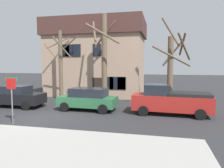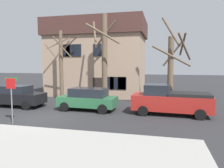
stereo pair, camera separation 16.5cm
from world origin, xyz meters
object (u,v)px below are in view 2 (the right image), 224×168
at_px(tree_bare_near, 61,63).
at_px(bicycle_leaning, 38,99).
at_px(building_main, 98,57).
at_px(tree_bare_far, 172,66).
at_px(tree_bare_mid, 104,56).
at_px(car_green_wagon, 88,99).
at_px(street_sign_pole, 11,91).
at_px(car_black_sedan, 17,96).
at_px(pickup_truck_red, 170,100).

xyz_separation_m(tree_bare_near, bicycle_leaning, (-1.41, -1.70, -3.17)).
distance_m(building_main, tree_bare_far, 9.45).
xyz_separation_m(building_main, tree_bare_mid, (2.26, -5.32, -0.03)).
xyz_separation_m(car_green_wagon, street_sign_pole, (-3.01, -4.38, 1.01)).
relative_size(building_main, tree_bare_near, 1.64).
bearing_deg(bicycle_leaning, car_black_sedan, -109.06).
relative_size(building_main, car_black_sedan, 2.39).
bearing_deg(tree_bare_near, street_sign_pole, -83.48).
bearing_deg(street_sign_pole, tree_bare_near, 96.52).
bearing_deg(car_black_sedan, tree_bare_far, 16.05).
distance_m(building_main, pickup_truck_red, 11.88).
relative_size(car_green_wagon, pickup_truck_red, 0.82).
xyz_separation_m(tree_bare_mid, car_black_sedan, (-6.40, -3.22, -3.31)).
bearing_deg(car_green_wagon, bicycle_leaning, 160.87).
xyz_separation_m(tree_bare_mid, pickup_truck_red, (5.50, -3.09, -3.18)).
distance_m(car_green_wagon, pickup_truck_red, 5.90).
bearing_deg(tree_bare_far, car_green_wagon, -151.00).
relative_size(car_black_sedan, street_sign_pole, 1.68).
bearing_deg(building_main, street_sign_pole, -95.13).
height_order(car_black_sedan, bicycle_leaning, car_black_sedan).
bearing_deg(bicycle_leaning, building_main, 62.26).
bearing_deg(tree_bare_mid, street_sign_pole, -114.50).
distance_m(pickup_truck_red, street_sign_pole, 9.98).
bearing_deg(car_green_wagon, street_sign_pole, -124.55).
xyz_separation_m(car_black_sedan, street_sign_pole, (2.99, -4.27, 1.02)).
bearing_deg(building_main, car_black_sedan, -115.85).
relative_size(tree_bare_mid, car_green_wagon, 1.78).
height_order(tree_bare_mid, bicycle_leaning, tree_bare_mid).
bearing_deg(tree_bare_mid, car_black_sedan, -153.30).
distance_m(car_green_wagon, street_sign_pole, 5.41).
bearing_deg(car_black_sedan, car_green_wagon, 1.05).
bearing_deg(tree_bare_mid, building_main, 113.05).
relative_size(tree_bare_near, car_green_wagon, 1.50).
height_order(building_main, bicycle_leaning, building_main).
height_order(building_main, car_green_wagon, building_main).
relative_size(building_main, street_sign_pole, 4.00).
height_order(tree_bare_mid, car_green_wagon, tree_bare_mid).
xyz_separation_m(tree_bare_near, street_sign_pole, (0.90, -7.92, -1.67)).
height_order(tree_bare_near, tree_bare_far, tree_bare_far).
relative_size(tree_bare_near, pickup_truck_red, 1.23).
bearing_deg(tree_bare_mid, car_green_wagon, -97.29).
height_order(tree_bare_mid, pickup_truck_red, tree_bare_mid).
distance_m(car_black_sedan, street_sign_pole, 5.31).
bearing_deg(bicycle_leaning, tree_bare_near, 50.34).
xyz_separation_m(street_sign_pole, bicycle_leaning, (-2.31, 6.22, -1.50)).
distance_m(car_green_wagon, bicycle_leaning, 5.66).
relative_size(building_main, tree_bare_mid, 1.39).
bearing_deg(street_sign_pole, bicycle_leaning, 110.36).
relative_size(tree_bare_far, car_black_sedan, 1.59).
height_order(tree_bare_far, pickup_truck_red, tree_bare_far).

